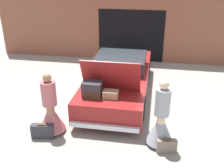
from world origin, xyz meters
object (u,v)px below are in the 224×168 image
Objects in this scene: car at (119,78)px; person_left at (51,112)px; suitcase_beside_left_person at (43,131)px; suitcase_beside_right_person at (167,146)px; person_right at (161,123)px.

car is 2.77m from person_left.
suitcase_beside_left_person reaches higher than suitcase_beside_right_person.
car is 2.81m from person_right.
car reaches higher than suitcase_beside_left_person.
person_left is 0.96× the size of person_right.
person_left is at bearing 173.65° from suitcase_beside_right_person.
person_right reaches higher than suitcase_beside_left_person.
person_right is (1.34, -2.47, 0.02)m from car.
suitcase_beside_right_person is at bearing -142.22° from person_right.
person_left is 2.68m from person_right.
person_left is (-1.34, -2.42, -0.01)m from car.
suitcase_beside_left_person is (-2.81, -0.24, -0.40)m from person_right.
person_right is at bearing 98.90° from person_left.
suitcase_beside_right_person is at bearing 93.53° from person_left.
suitcase_beside_left_person is at bearing -14.24° from person_left.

